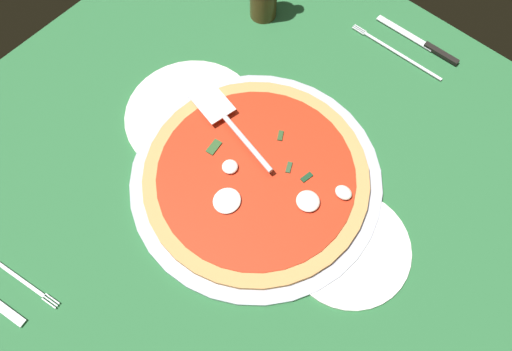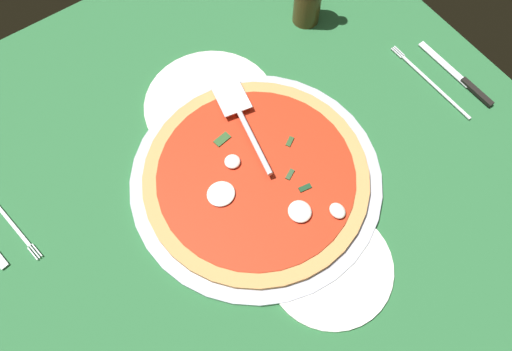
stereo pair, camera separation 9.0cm
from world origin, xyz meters
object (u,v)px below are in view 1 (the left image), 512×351
at_px(pizza, 256,177).
at_px(pizza_server, 228,122).
at_px(dinner_plate_right, 192,116).
at_px(dinner_plate_left, 348,248).
at_px(place_setting_near, 410,49).

height_order(pizza, pizza_server, pizza_server).
height_order(dinner_plate_right, pizza_server, pizza_server).
bearing_deg(dinner_plate_left, dinner_plate_right, -2.03).
distance_m(dinner_plate_right, pizza, 0.19).
bearing_deg(dinner_plate_left, pizza, 2.18).
bearing_deg(pizza_server, dinner_plate_left, -174.64).
distance_m(pizza, place_setting_near, 0.44).
bearing_deg(pizza_server, dinner_plate_right, 26.09).
bearing_deg(pizza_server, pizza, 170.01).
relative_size(dinner_plate_right, pizza_server, 1.13).
bearing_deg(pizza, place_setting_near, -95.33).
relative_size(dinner_plate_left, place_setting_near, 0.97).
relative_size(dinner_plate_right, place_setting_near, 1.18).
xyz_separation_m(dinner_plate_left, pizza, (0.20, 0.01, 0.02)).
height_order(dinner_plate_left, place_setting_near, place_setting_near).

